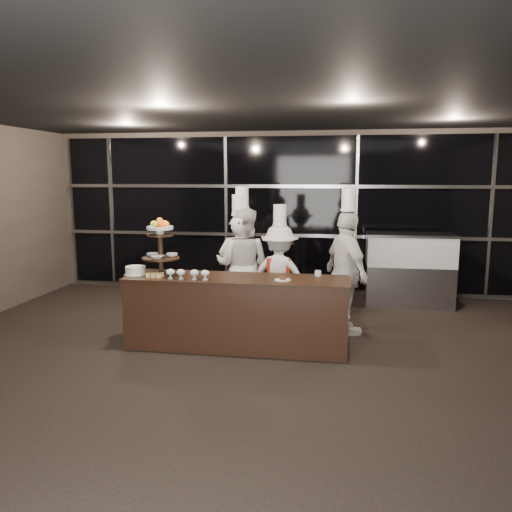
% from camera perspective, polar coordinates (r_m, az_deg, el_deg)
% --- Properties ---
extents(room, '(10.00, 10.00, 10.00)m').
position_cam_1_polar(room, '(4.41, -2.24, 0.11)').
color(room, black).
rests_on(room, ground).
extents(window_wall, '(8.60, 0.10, 2.80)m').
position_cam_1_polar(window_wall, '(9.27, 3.89, 4.89)').
color(window_wall, black).
rests_on(window_wall, ground).
extents(buffet_counter, '(2.84, 0.74, 0.92)m').
position_cam_1_polar(buffet_counter, '(6.44, -2.20, -6.40)').
color(buffet_counter, black).
rests_on(buffet_counter, ground).
extents(display_stand, '(0.48, 0.48, 0.74)m').
position_cam_1_polar(display_stand, '(6.54, -10.88, 1.49)').
color(display_stand, black).
rests_on(display_stand, buffet_counter).
extents(compotes, '(0.56, 0.11, 0.12)m').
position_cam_1_polar(compotes, '(6.25, -7.83, -1.91)').
color(compotes, silver).
rests_on(compotes, buffet_counter).
extents(layer_cake, '(0.30, 0.30, 0.11)m').
position_cam_1_polar(layer_cake, '(6.67, -13.60, -1.63)').
color(layer_cake, white).
rests_on(layer_cake, buffet_counter).
extents(pastry_squares, '(0.20, 0.13, 0.05)m').
position_cam_1_polar(pastry_squares, '(6.46, -11.49, -2.14)').
color(pastry_squares, '#FFDE7C').
rests_on(pastry_squares, buffet_counter).
extents(small_plate, '(0.20, 0.20, 0.05)m').
position_cam_1_polar(small_plate, '(6.14, 3.06, -2.66)').
color(small_plate, white).
rests_on(small_plate, buffet_counter).
extents(chef_cup, '(0.08, 0.08, 0.07)m').
position_cam_1_polar(chef_cup, '(6.45, 7.10, -1.97)').
color(chef_cup, white).
rests_on(chef_cup, buffet_counter).
extents(display_case, '(1.45, 0.63, 1.24)m').
position_cam_1_polar(display_case, '(8.79, 17.13, -1.11)').
color(display_case, '#A5A5AA').
rests_on(display_case, ground).
extents(chef_a, '(0.64, 0.46, 1.93)m').
position_cam_1_polar(chef_a, '(7.38, -1.97, -1.37)').
color(chef_a, silver).
rests_on(chef_a, ground).
extents(chef_b, '(0.93, 0.78, 2.04)m').
position_cam_1_polar(chef_b, '(7.40, -1.58, -1.04)').
color(chef_b, silver).
rests_on(chef_b, ground).
extents(chef_c, '(1.02, 0.67, 1.79)m').
position_cam_1_polar(chef_c, '(7.32, 2.69, -2.16)').
color(chef_c, white).
rests_on(chef_c, ground).
extents(chef_d, '(0.85, 1.09, 2.03)m').
position_cam_1_polar(chef_d, '(6.97, 10.29, -1.83)').
color(chef_d, white).
rests_on(chef_d, ground).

